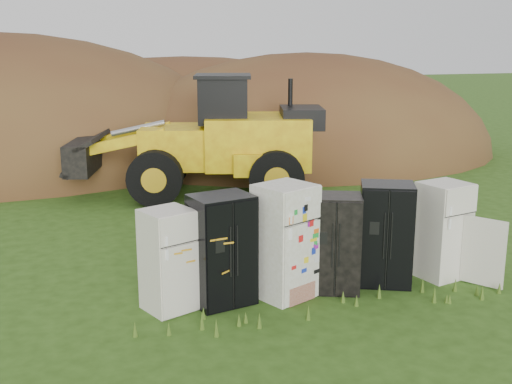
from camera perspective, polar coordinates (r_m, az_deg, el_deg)
The scene contains 10 objects.
ground at distance 11.14m, azimuth 5.31°, elevation -8.77°, with size 120.00×120.00×0.00m, color #294713.
fridge_leftmost at distance 10.22m, azimuth -7.80°, elevation -6.02°, with size 0.72×0.69×1.63m, color silver, non-canonical shape.
fridge_black_side at distance 10.36m, azimuth -3.05°, elevation -5.14°, with size 0.94×0.74×1.80m, color black, non-canonical shape.
fridge_sticker at distance 10.59m, azimuth 2.56°, elevation -4.40°, with size 0.85×0.79×1.91m, color white, non-canonical shape.
fridge_dark_mid at distance 10.97m, azimuth 7.02°, elevation -4.52°, with size 0.85×0.69×1.67m, color black, non-canonical shape.
fridge_black_right at distance 11.40m, azimuth 11.46°, elevation -3.68°, with size 0.90×0.75×1.79m, color black, non-canonical shape.
fridge_open_door at distance 11.96m, azimuth 16.25°, elevation -3.28°, with size 0.79×0.73×1.74m, color silver, non-canonical shape.
wheel_loader at distance 17.47m, azimuth -5.63°, elevation 4.97°, with size 6.80×2.76×3.29m, color yellow, non-canonical shape.
dirt_mound_right at distance 23.99m, azimuth 4.34°, elevation 3.32°, with size 14.48×10.62×7.48m, color #4E2A19.
dirt_mound_back at distance 28.42m, azimuth -6.40°, elevation 4.86°, with size 19.01×12.67×6.98m, color #4E2A19.
Camera 1 is at (-3.98, -9.52, 4.20)m, focal length 45.00 mm.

